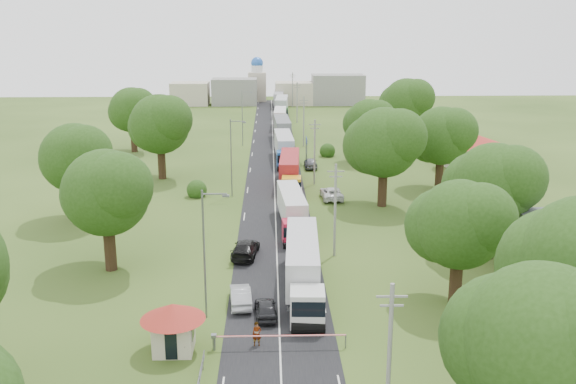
{
  "coord_description": "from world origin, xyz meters",
  "views": [
    {
      "loc": [
        -0.6,
        -64.66,
        21.66
      ],
      "look_at": [
        1.43,
        5.66,
        3.0
      ],
      "focal_mm": 40.0,
      "sensor_mm": 36.0,
      "label": 1
    }
  ],
  "objects_px": {
    "info_sign": "(306,144)",
    "boom_barrier": "(260,338)",
    "car_lane_front": "(266,309)",
    "car_lane_mid": "(241,296)",
    "pedestrian_near": "(257,334)",
    "truck_0": "(303,266)",
    "guard_booth": "(173,322)"
  },
  "relations": [
    {
      "from": "info_sign",
      "to": "boom_barrier",
      "type": "bearing_deg",
      "value": -96.24
    },
    {
      "from": "boom_barrier",
      "to": "car_lane_front",
      "type": "height_order",
      "value": "car_lane_front"
    },
    {
      "from": "info_sign",
      "to": "car_lane_front",
      "type": "distance_m",
      "value": 55.4
    },
    {
      "from": "car_lane_front",
      "to": "boom_barrier",
      "type": "bearing_deg",
      "value": 81.88
    },
    {
      "from": "info_sign",
      "to": "car_lane_front",
      "type": "bearing_deg",
      "value": -96.43
    },
    {
      "from": "car_lane_front",
      "to": "car_lane_mid",
      "type": "height_order",
      "value": "car_lane_mid"
    },
    {
      "from": "pedestrian_near",
      "to": "car_lane_mid",
      "type": "bearing_deg",
      "value": 94.87
    },
    {
      "from": "info_sign",
      "to": "truck_0",
      "type": "distance_m",
      "value": 50.34
    },
    {
      "from": "car_lane_mid",
      "to": "car_lane_front",
      "type": "bearing_deg",
      "value": 126.28
    },
    {
      "from": "guard_booth",
      "to": "pedestrian_near",
      "type": "distance_m",
      "value": 5.78
    },
    {
      "from": "car_lane_front",
      "to": "guard_booth",
      "type": "bearing_deg",
      "value": 34.86
    },
    {
      "from": "boom_barrier",
      "to": "pedestrian_near",
      "type": "height_order",
      "value": "pedestrian_near"
    },
    {
      "from": "boom_barrier",
      "to": "guard_booth",
      "type": "bearing_deg",
      "value": -179.99
    },
    {
      "from": "pedestrian_near",
      "to": "truck_0",
      "type": "bearing_deg",
      "value": 61.56
    },
    {
      "from": "car_lane_front",
      "to": "pedestrian_near",
      "type": "bearing_deg",
      "value": 78.56
    },
    {
      "from": "truck_0",
      "to": "pedestrian_near",
      "type": "distance_m",
      "value": 10.05
    },
    {
      "from": "truck_0",
      "to": "pedestrian_near",
      "type": "height_order",
      "value": "truck_0"
    },
    {
      "from": "car_lane_mid",
      "to": "info_sign",
      "type": "bearing_deg",
      "value": -104.5
    },
    {
      "from": "truck_0",
      "to": "pedestrian_near",
      "type": "xyz_separation_m",
      "value": [
        -3.64,
        -9.27,
        -1.37
      ]
    },
    {
      "from": "truck_0",
      "to": "car_lane_mid",
      "type": "xyz_separation_m",
      "value": [
        -5.05,
        -2.54,
        -1.5
      ]
    },
    {
      "from": "info_sign",
      "to": "pedestrian_near",
      "type": "relative_size",
      "value": 2.36
    },
    {
      "from": "car_lane_front",
      "to": "pedestrian_near",
      "type": "distance_m",
      "value": 4.54
    },
    {
      "from": "info_sign",
      "to": "car_lane_mid",
      "type": "xyz_separation_m",
      "value": [
        -8.2,
        -52.78,
        -2.26
      ]
    },
    {
      "from": "boom_barrier",
      "to": "car_lane_mid",
      "type": "height_order",
      "value": "car_lane_mid"
    },
    {
      "from": "guard_booth",
      "to": "car_lane_mid",
      "type": "xyz_separation_m",
      "value": [
        4.2,
        7.23,
        -1.42
      ]
    },
    {
      "from": "boom_barrier",
      "to": "info_sign",
      "type": "bearing_deg",
      "value": 83.76
    },
    {
      "from": "boom_barrier",
      "to": "pedestrian_near",
      "type": "bearing_deg",
      "value": 114.49
    },
    {
      "from": "boom_barrier",
      "to": "truck_0",
      "type": "bearing_deg",
      "value": 70.76
    },
    {
      "from": "guard_booth",
      "to": "pedestrian_near",
      "type": "height_order",
      "value": "guard_booth"
    },
    {
      "from": "info_sign",
      "to": "car_lane_mid",
      "type": "bearing_deg",
      "value": -98.83
    },
    {
      "from": "boom_barrier",
      "to": "guard_booth",
      "type": "relative_size",
      "value": 2.1
    },
    {
      "from": "guard_booth",
      "to": "car_lane_mid",
      "type": "height_order",
      "value": "guard_booth"
    }
  ]
}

